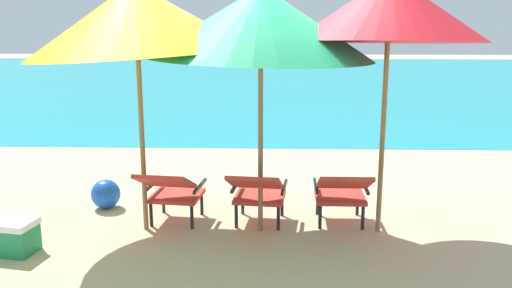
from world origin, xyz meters
TOP-DOWN VIEW (x-y plane):
  - ground_plane at (0.00, 4.00)m, footprint 40.00×40.00m
  - ocean_band at (0.00, 12.16)m, footprint 40.00×18.00m
  - lounge_chair_left at (-0.86, -0.29)m, footprint 0.64×0.93m
  - lounge_chair_center at (0.04, -0.31)m, footprint 0.63×0.93m
  - lounge_chair_right at (0.91, -0.28)m, footprint 0.56×0.88m
  - beach_umbrella_left at (-1.12, -0.37)m, footprint 2.82×2.79m
  - beach_umbrella_center at (0.07, -0.39)m, footprint 3.03×3.02m
  - beach_umbrella_right at (1.28, -0.36)m, footprint 2.04×2.07m
  - beach_ball at (-1.72, 0.25)m, footprint 0.33×0.33m
  - cooler_box at (-2.25, -1.00)m, footprint 0.52×0.40m

SIDE VIEW (x-z plane):
  - ground_plane at x=0.00m, z-range 0.00..0.00m
  - ocean_band at x=0.00m, z-range 0.00..0.01m
  - cooler_box at x=-2.25m, z-range 0.00..0.32m
  - beach_ball at x=-1.72m, z-range 0.00..0.33m
  - lounge_chair_left at x=-0.86m, z-range 0.06..0.75m
  - lounge_chair_center at x=0.04m, z-range 0.06..0.75m
  - lounge_chair_right at x=0.91m, z-range 0.06..0.75m
  - beach_umbrella_center at x=0.07m, z-range 0.87..3.33m
  - beach_umbrella_left at x=-1.12m, z-range 0.86..3.40m
  - beach_umbrella_right at x=1.28m, z-range 0.93..3.53m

